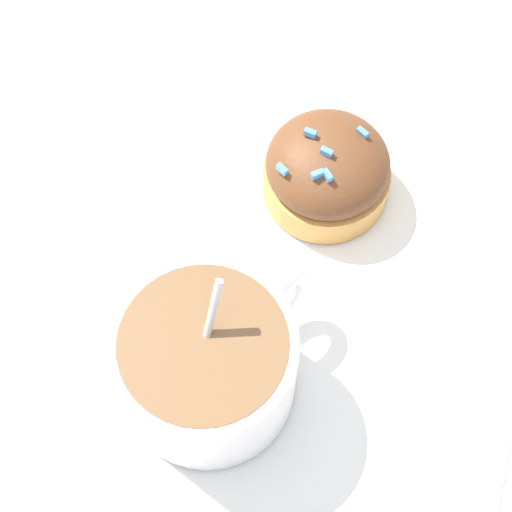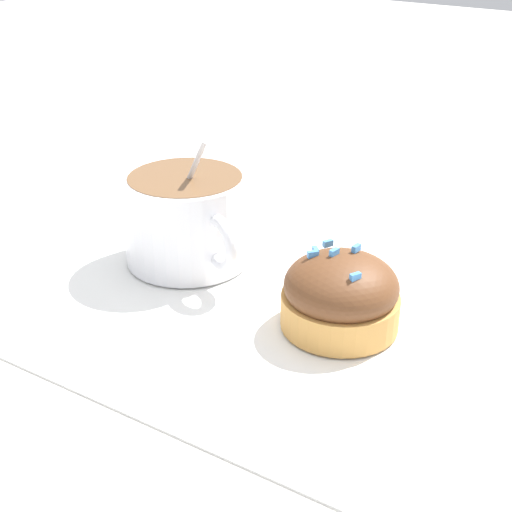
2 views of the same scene
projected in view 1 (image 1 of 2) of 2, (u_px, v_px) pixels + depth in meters
ground_plane at (281, 287)px, 0.51m from camera, size 3.00×3.00×0.00m
paper_napkin at (281, 285)px, 0.51m from camera, size 0.35×0.32×0.00m
coffee_cup at (208, 362)px, 0.44m from camera, size 0.12×0.09×0.10m
frosted_pastry at (321, 168)px, 0.51m from camera, size 0.08×0.08×0.05m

